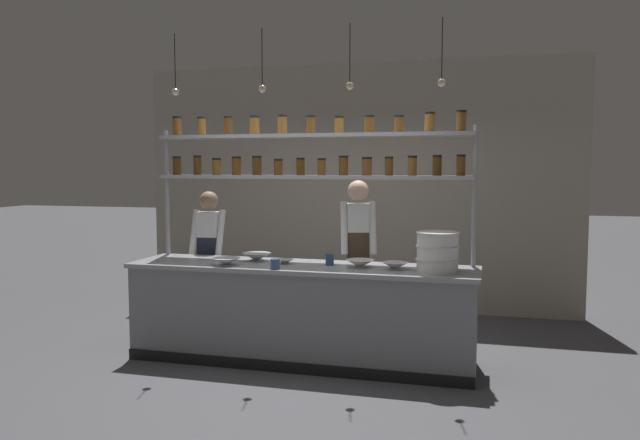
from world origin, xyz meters
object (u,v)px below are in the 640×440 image
at_px(chef_center, 358,250).
at_px(prep_bowl_near_left, 257,257).
at_px(prep_bowl_center_back, 227,262).
at_px(prep_bowl_far_left, 360,264).
at_px(spice_shelf_unit, 311,160).
at_px(prep_bowl_near_right, 395,266).
at_px(serving_cup_by_board, 330,259).
at_px(serving_cup_front, 275,264).
at_px(container_stack, 437,252).
at_px(prep_bowl_center_front, 285,262).
at_px(chef_left, 209,254).

height_order(chef_center, prep_bowl_near_left, chef_center).
height_order(prep_bowl_center_back, prep_bowl_far_left, prep_bowl_far_left).
height_order(spice_shelf_unit, prep_bowl_near_right, spice_shelf_unit).
xyz_separation_m(prep_bowl_near_right, serving_cup_by_board, (-0.62, 0.08, 0.02)).
xyz_separation_m(chef_center, prep_bowl_near_left, (-0.89, -0.56, -0.03)).
height_order(prep_bowl_near_left, prep_bowl_far_left, prep_bowl_near_left).
bearing_deg(prep_bowl_near_right, prep_bowl_center_back, -173.20).
relative_size(prep_bowl_near_left, serving_cup_front, 3.09).
bearing_deg(spice_shelf_unit, container_stack, -18.23).
bearing_deg(serving_cup_by_board, prep_bowl_near_left, 174.43).
distance_m(prep_bowl_center_front, prep_bowl_center_back, 0.55).
height_order(container_stack, prep_bowl_near_left, container_stack).
distance_m(spice_shelf_unit, container_stack, 1.55).
bearing_deg(serving_cup_by_board, prep_bowl_center_back, -163.92).
height_order(prep_bowl_far_left, serving_cup_front, serving_cup_front).
distance_m(prep_bowl_near_left, prep_bowl_near_right, 1.38).
xyz_separation_m(prep_bowl_center_back, prep_bowl_far_left, (1.22, 0.21, 0.00)).
bearing_deg(container_stack, prep_bowl_far_left, 173.73).
xyz_separation_m(prep_bowl_center_back, serving_cup_front, (0.50, -0.08, 0.01)).
relative_size(prep_bowl_center_back, serving_cup_front, 2.82).
distance_m(spice_shelf_unit, chef_center, 1.06).
xyz_separation_m(prep_bowl_near_left, serving_cup_by_board, (0.75, -0.07, 0.02)).
xyz_separation_m(chef_left, prep_bowl_near_right, (2.09, -0.61, 0.05)).
height_order(chef_center, serving_cup_front, chef_center).
bearing_deg(prep_bowl_near_left, prep_bowl_center_front, -18.00).
height_order(chef_center, prep_bowl_center_back, chef_center).
bearing_deg(prep_bowl_center_front, prep_bowl_center_back, -154.77).
bearing_deg(prep_bowl_center_back, container_stack, 3.87).
relative_size(chef_left, prep_bowl_center_back, 6.12).
bearing_deg(prep_bowl_center_back, spice_shelf_unit, 39.65).
bearing_deg(chef_center, prep_bowl_near_left, -163.72).
bearing_deg(prep_bowl_far_left, serving_cup_by_board, 168.83).
bearing_deg(prep_bowl_far_left, prep_bowl_center_front, 177.88).
bearing_deg(prep_bowl_center_front, spice_shelf_unit, 62.49).
relative_size(chef_center, prep_bowl_far_left, 6.50).
bearing_deg(serving_cup_front, prep_bowl_near_left, 128.60).
height_order(prep_bowl_near_left, prep_bowl_near_right, prep_bowl_near_left).
height_order(prep_bowl_center_front, prep_bowl_far_left, prep_bowl_far_left).
height_order(spice_shelf_unit, prep_bowl_center_back, spice_shelf_unit).
height_order(spice_shelf_unit, chef_left, spice_shelf_unit).
xyz_separation_m(prep_bowl_near_right, serving_cup_front, (-1.04, -0.26, 0.01)).
relative_size(prep_bowl_center_back, serving_cup_by_board, 2.40).
relative_size(serving_cup_front, serving_cup_by_board, 0.85).
relative_size(prep_bowl_center_front, prep_bowl_center_back, 0.63).
bearing_deg(prep_bowl_near_left, serving_cup_by_board, -5.57).
distance_m(prep_bowl_center_front, prep_bowl_far_left, 0.73).
relative_size(spice_shelf_unit, prep_bowl_near_right, 13.37).
bearing_deg(serving_cup_front, serving_cup_by_board, 39.44).
bearing_deg(container_stack, chef_center, 138.17).
relative_size(chef_center, prep_bowl_center_front, 10.54).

